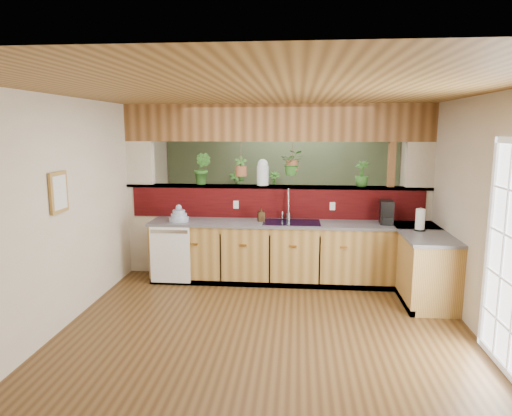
# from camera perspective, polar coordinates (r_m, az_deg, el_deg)

# --- Properties ---
(ground) EXTENTS (4.60, 7.00, 0.01)m
(ground) POSITION_cam_1_polar(r_m,az_deg,el_deg) (5.96, 1.76, -12.17)
(ground) COLOR #4D3317
(ground) RESTS_ON ground
(ceiling) EXTENTS (4.60, 7.00, 0.01)m
(ceiling) POSITION_cam_1_polar(r_m,az_deg,el_deg) (5.54, 1.91, 13.64)
(ceiling) COLOR brown
(ceiling) RESTS_ON ground
(wall_back) EXTENTS (4.60, 0.02, 2.60)m
(wall_back) POSITION_cam_1_polar(r_m,az_deg,el_deg) (9.07, 3.16, 3.92)
(wall_back) COLOR beige
(wall_back) RESTS_ON ground
(wall_front) EXTENTS (4.60, 0.02, 2.60)m
(wall_front) POSITION_cam_1_polar(r_m,az_deg,el_deg) (2.25, -3.73, -14.73)
(wall_front) COLOR beige
(wall_front) RESTS_ON ground
(wall_left) EXTENTS (0.02, 7.00, 2.60)m
(wall_left) POSITION_cam_1_polar(r_m,az_deg,el_deg) (6.18, -19.98, 0.56)
(wall_left) COLOR beige
(wall_left) RESTS_ON ground
(wall_right) EXTENTS (0.02, 7.00, 2.60)m
(wall_right) POSITION_cam_1_polar(r_m,az_deg,el_deg) (5.93, 24.60, -0.11)
(wall_right) COLOR beige
(wall_right) RESTS_ON ground
(pass_through_partition) EXTENTS (4.60, 0.21, 2.60)m
(pass_through_partition) POSITION_cam_1_polar(r_m,az_deg,el_deg) (6.95, 2.74, 1.20)
(pass_through_partition) COLOR beige
(pass_through_partition) RESTS_ON ground
(pass_through_ledge) EXTENTS (4.60, 0.21, 0.04)m
(pass_through_ledge) POSITION_cam_1_polar(r_m,az_deg,el_deg) (6.93, 2.51, 2.68)
(pass_through_ledge) COLOR brown
(pass_through_ledge) RESTS_ON ground
(header_beam) EXTENTS (4.60, 0.15, 0.55)m
(header_beam) POSITION_cam_1_polar(r_m,az_deg,el_deg) (6.87, 2.57, 10.60)
(header_beam) COLOR brown
(header_beam) RESTS_ON ground
(sage_backwall) EXTENTS (4.55, 0.02, 2.55)m
(sage_backwall) POSITION_cam_1_polar(r_m,az_deg,el_deg) (9.05, 3.16, 3.91)
(sage_backwall) COLOR #4E5F41
(sage_backwall) RESTS_ON ground
(countertop) EXTENTS (4.14, 1.52, 0.90)m
(countertop) POSITION_cam_1_polar(r_m,az_deg,el_deg) (6.65, 9.50, -5.87)
(countertop) COLOR olive
(countertop) RESTS_ON ground
(dishwasher) EXTENTS (0.58, 0.03, 0.82)m
(dishwasher) POSITION_cam_1_polar(r_m,az_deg,el_deg) (6.68, -10.70, -5.76)
(dishwasher) COLOR white
(dishwasher) RESTS_ON ground
(navy_sink) EXTENTS (0.82, 0.50, 0.18)m
(navy_sink) POSITION_cam_1_polar(r_m,az_deg,el_deg) (6.64, 4.47, -2.46)
(navy_sink) COLOR black
(navy_sink) RESTS_ON countertop
(french_door) EXTENTS (0.06, 1.02, 2.16)m
(french_door) POSITION_cam_1_polar(r_m,az_deg,el_deg) (4.79, 29.13, -5.73)
(french_door) COLOR white
(french_door) RESTS_ON ground
(framed_print) EXTENTS (0.04, 0.35, 0.45)m
(framed_print) POSITION_cam_1_polar(r_m,az_deg,el_deg) (5.43, -23.43, 1.80)
(framed_print) COLOR olive
(framed_print) RESTS_ON wall_left
(faucet) EXTENTS (0.21, 0.21, 0.48)m
(faucet) POSITION_cam_1_polar(r_m,az_deg,el_deg) (6.73, 4.04, 0.63)
(faucet) COLOR #B7B7B2
(faucet) RESTS_ON countertop
(dish_stack) EXTENTS (0.29, 0.29, 0.25)m
(dish_stack) POSITION_cam_1_polar(r_m,az_deg,el_deg) (6.74, -9.61, -1.02)
(dish_stack) COLOR #92A2BD
(dish_stack) RESTS_ON countertop
(soap_dispenser) EXTENTS (0.12, 0.12, 0.21)m
(soap_dispenser) POSITION_cam_1_polar(r_m,az_deg,el_deg) (6.66, 0.64, -0.79)
(soap_dispenser) COLOR #352513
(soap_dispenser) RESTS_ON countertop
(coffee_maker) EXTENTS (0.18, 0.30, 0.33)m
(coffee_maker) POSITION_cam_1_polar(r_m,az_deg,el_deg) (6.74, 16.01, -0.61)
(coffee_maker) COLOR black
(coffee_maker) RESTS_ON countertop
(paper_towel) EXTENTS (0.15, 0.15, 0.31)m
(paper_towel) POSITION_cam_1_polar(r_m,az_deg,el_deg) (6.42, 19.83, -1.43)
(paper_towel) COLOR black
(paper_towel) RESTS_ON countertop
(glass_jar) EXTENTS (0.18, 0.18, 0.40)m
(glass_jar) POSITION_cam_1_polar(r_m,az_deg,el_deg) (6.92, 0.84, 4.50)
(glass_jar) COLOR silver
(glass_jar) RESTS_ON pass_through_ledge
(ledge_plant_left) EXTENTS (0.32, 0.29, 0.49)m
(ledge_plant_left) POSITION_cam_1_polar(r_m,az_deg,el_deg) (7.04, -6.72, 4.91)
(ledge_plant_left) COLOR #2C6121
(ledge_plant_left) RESTS_ON pass_through_ledge
(ledge_plant_right) EXTENTS (0.28, 0.28, 0.38)m
(ledge_plant_right) POSITION_cam_1_polar(r_m,az_deg,el_deg) (6.96, 13.10, 4.21)
(ledge_plant_right) COLOR #2C6121
(ledge_plant_right) RESTS_ON pass_through_ledge
(hanging_plant_a) EXTENTS (0.22, 0.17, 0.52)m
(hanging_plant_a) POSITION_cam_1_polar(r_m,az_deg,el_deg) (6.94, -1.91, 5.92)
(hanging_plant_a) COLOR brown
(hanging_plant_a) RESTS_ON header_beam
(hanging_plant_b) EXTENTS (0.35, 0.31, 0.49)m
(hanging_plant_b) POSITION_cam_1_polar(r_m,az_deg,el_deg) (6.87, 4.59, 7.02)
(hanging_plant_b) COLOR brown
(hanging_plant_b) RESTS_ON header_beam
(shelving_console) EXTENTS (1.45, 0.59, 0.94)m
(shelving_console) POSITION_cam_1_polar(r_m,az_deg,el_deg) (8.97, 0.20, -1.30)
(shelving_console) COLOR black
(shelving_console) RESTS_ON ground
(shelf_plant_a) EXTENTS (0.26, 0.19, 0.45)m
(shelf_plant_a) POSITION_cam_1_polar(r_m,az_deg,el_deg) (8.91, -2.64, 3.16)
(shelf_plant_a) COLOR #2C6121
(shelf_plant_a) RESTS_ON shelving_console
(shelf_plant_b) EXTENTS (0.26, 0.26, 0.45)m
(shelf_plant_b) POSITION_cam_1_polar(r_m,az_deg,el_deg) (8.84, 2.27, 3.10)
(shelf_plant_b) COLOR #2C6121
(shelf_plant_b) RESTS_ON shelving_console
(floor_plant) EXTENTS (0.83, 0.77, 0.77)m
(floor_plant) POSITION_cam_1_polar(r_m,az_deg,el_deg) (8.50, 8.52, -2.82)
(floor_plant) COLOR #2C6121
(floor_plant) RESTS_ON ground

